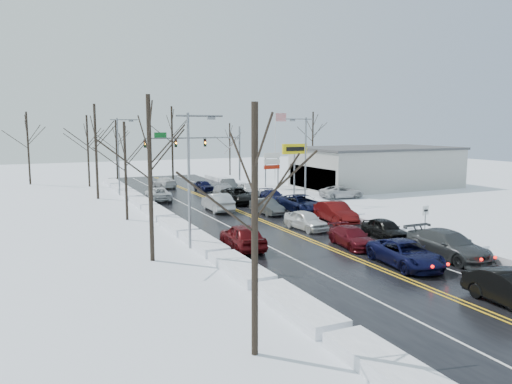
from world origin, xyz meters
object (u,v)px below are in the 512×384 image
traffic_signal_mast (205,145)px  tires_plus_sign (295,152)px  dealership_building (376,167)px  oncoming_car_0 (218,211)px  flagpole (276,141)px

traffic_signal_mast → tires_plus_sign: size_ratio=2.21×
traffic_signal_mast → dealership_building: size_ratio=0.65×
traffic_signal_mast → oncoming_car_0: size_ratio=2.56×
tires_plus_sign → flagpole: 14.79m
traffic_signal_mast → dealership_building: bearing=-25.9°
traffic_signal_mast → dealership_building: (20.53, -9.99, -2.82)m
tires_plus_sign → dealership_building: (13.48, 2.01, -2.34)m
dealership_building → traffic_signal_mast: bearing=154.1°
flagpole → oncoming_car_0: bearing=-128.8°
traffic_signal_mast → tires_plus_sign: traffic_signal_mast is taller
tires_plus_sign → oncoming_car_0: 14.99m
traffic_signal_mast → dealership_building: 23.01m
oncoming_car_0 → traffic_signal_mast: bearing=-103.1°
traffic_signal_mast → flagpole: size_ratio=1.33×
flagpole → dealership_building: 15.24m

